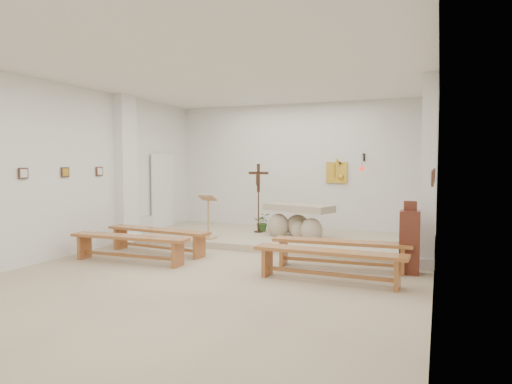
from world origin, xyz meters
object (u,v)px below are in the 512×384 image
at_px(donation_pedestal, 410,242).
at_px(bench_right_front, 341,248).
at_px(altar, 298,223).
at_px(bench_left_front, 158,235).
at_px(lectern, 208,216).
at_px(crucifix_stand, 258,193).
at_px(bench_left_second, 129,242).
at_px(bench_right_second, 329,258).

height_order(donation_pedestal, bench_right_front, donation_pedestal).
distance_m(altar, bench_left_front, 3.28).
xyz_separation_m(altar, bench_left_front, (-2.40, -2.24, -0.09)).
xyz_separation_m(altar, donation_pedestal, (2.64, -2.11, 0.08)).
xyz_separation_m(altar, bench_right_front, (1.47, -2.24, -0.09)).
distance_m(donation_pedestal, bench_left_front, 5.04).
relative_size(lectern, crucifix_stand, 0.61).
distance_m(crucifix_stand, bench_right_front, 3.77).
height_order(altar, bench_left_second, altar).
bearing_deg(bench_left_front, lectern, 72.80).
xyz_separation_m(bench_right_front, bench_right_second, (0.00, -0.96, 0.00)).
height_order(bench_left_front, bench_right_second, same).
bearing_deg(bench_left_second, lectern, 74.45).
distance_m(bench_right_front, bench_left_second, 3.99).
bearing_deg(bench_right_second, donation_pedestal, 45.01).
bearing_deg(crucifix_stand, bench_right_second, -52.67).
height_order(lectern, bench_left_front, lectern).
bearing_deg(bench_right_front, bench_left_second, -169.12).
relative_size(donation_pedestal, bench_left_front, 0.51).
xyz_separation_m(lectern, bench_right_front, (3.34, -1.25, -0.28)).
distance_m(donation_pedestal, bench_right_second, 1.60).
height_order(bench_right_front, bench_right_second, same).
bearing_deg(altar, crucifix_stand, -178.19).
bearing_deg(donation_pedestal, bench_left_second, -169.74).
bearing_deg(bench_right_second, bench_left_second, -178.15).
relative_size(altar, lectern, 1.69).
height_order(bench_right_front, bench_left_second, same).
xyz_separation_m(altar, lectern, (-1.86, -1.00, 0.19)).
relative_size(lectern, bench_left_front, 0.42).
height_order(altar, bench_right_second, altar).
bearing_deg(lectern, crucifix_stand, 60.11).
bearing_deg(bench_right_front, altar, 120.35).
bearing_deg(bench_left_front, donation_pedestal, 7.68).
xyz_separation_m(crucifix_stand, bench_left_second, (-1.26, -3.55, -0.76)).
relative_size(altar, bench_left_front, 0.72).
xyz_separation_m(donation_pedestal, bench_left_front, (-5.04, -0.13, -0.17)).
height_order(altar, crucifix_stand, crucifix_stand).
distance_m(bench_left_front, bench_left_second, 0.96).
bearing_deg(lectern, bench_left_second, -105.65).
height_order(donation_pedestal, bench_left_front, donation_pedestal).
xyz_separation_m(bench_left_front, bench_right_second, (3.87, -0.96, 0.00)).
height_order(lectern, bench_left_second, lectern).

